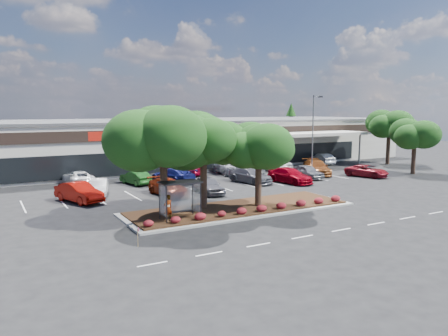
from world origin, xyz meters
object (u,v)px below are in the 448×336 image
survey_stake (138,235)px  car_1 (98,187)px  light_pole (313,142)px  car_0 (79,192)px

survey_stake → car_1: (1.65, 16.28, 0.02)m
light_pole → car_1: 23.86m
light_pole → car_1: (-23.56, 1.69, -3.39)m
light_pole → car_1: bearing=175.9°
light_pole → survey_stake: 29.33m
survey_stake → car_0: size_ratio=0.22×
survey_stake → car_0: 14.08m
light_pole → survey_stake: size_ratio=8.50×
car_0 → car_1: (2.11, 2.21, -0.10)m
survey_stake → car_0: car_0 is taller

